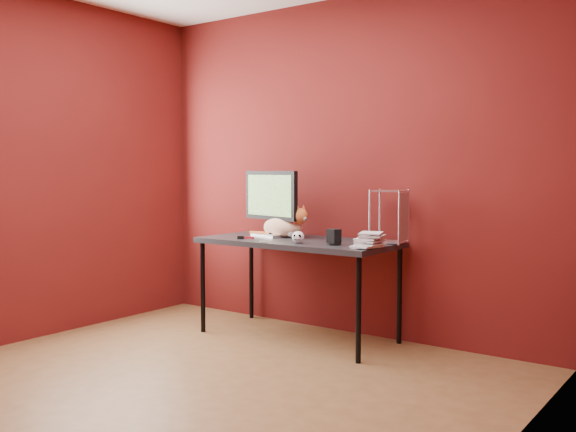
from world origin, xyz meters
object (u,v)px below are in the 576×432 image
Objects in this scene: speaker at (334,238)px; book_stack at (361,159)px; desk at (298,246)px; skull_mug at (298,237)px; monitor at (271,200)px; cat at (284,226)px.

speaker is 0.58m from book_stack.
book_stack reaches higher than desk.
skull_mug is 0.27m from speaker.
speaker is at bearing 177.48° from book_stack.
monitor is 1.06× the size of cat.
speaker is (0.72, -0.21, -0.24)m from monitor.
desk is at bearing 1.69° from monitor.
cat is at bearing 163.50° from book_stack.
skull_mug is 0.08× the size of book_stack.
cat reaches higher than skull_mug.
skull_mug reaches higher than desk.
cat reaches higher than desk.
desk is 0.45m from speaker.
speaker is (0.41, -0.15, 0.10)m from desk.
cat is 4.99× the size of speaker.
skull_mug is (0.15, -0.21, 0.09)m from desk.
speaker reaches higher than desk.
cat is 5.83× the size of skull_mug.
monitor is at bearing -155.03° from cat.
book_stack is at bearing -5.21° from cat.
speaker is 0.09× the size of book_stack.
book_stack is (0.93, -0.22, 0.30)m from monitor.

